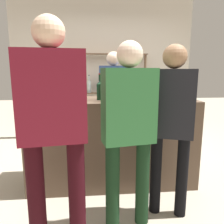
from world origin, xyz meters
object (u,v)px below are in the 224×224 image
object	(u,v)px
customer_right	(172,118)
server_behind_counter	(113,95)
customer_center	(129,124)
counter_bottle_1	(55,88)
counter_bottle_0	(168,90)
customer_left	(53,119)
ice_bucket	(162,90)
counter_bottle_4	(110,90)
cork_jar	(58,95)
counter_bottle_2	(62,89)
wine_glass	(73,89)
counter_bottle_3	(100,90)

from	to	relation	value
customer_right	server_behind_counter	distance (m)	1.69
customer_center	counter_bottle_1	bearing A→B (deg)	31.96
counter_bottle_0	customer_left	world-z (taller)	customer_left
ice_bucket	customer_center	distance (m)	1.14
counter_bottle_4	server_behind_counter	bearing A→B (deg)	82.47
counter_bottle_0	customer_center	distance (m)	0.92
cork_jar	server_behind_counter	distance (m)	1.31
counter_bottle_1	counter_bottle_2	size ratio (longest dim) A/B	1.08
counter_bottle_0	counter_bottle_2	size ratio (longest dim) A/B	0.92
wine_glass	server_behind_counter	bearing A→B (deg)	57.98
counter_bottle_1	counter_bottle_2	bearing A→B (deg)	53.43
cork_jar	customer_right	distance (m)	1.24
customer_right	server_behind_counter	world-z (taller)	server_behind_counter
counter_bottle_2	counter_bottle_4	bearing A→B (deg)	-26.83
counter_bottle_1	wine_glass	xyz separation A→B (m)	(0.20, 0.05, -0.01)
counter_bottle_0	cork_jar	world-z (taller)	counter_bottle_0
ice_bucket	server_behind_counter	size ratio (longest dim) A/B	0.13
server_behind_counter	customer_left	world-z (taller)	customer_left
customer_left	counter_bottle_0	bearing A→B (deg)	-61.72
counter_bottle_3	wine_glass	world-z (taller)	counter_bottle_3
counter_bottle_1	counter_bottle_0	bearing A→B (deg)	-5.64
customer_left	wine_glass	bearing A→B (deg)	-10.73
counter_bottle_4	ice_bucket	size ratio (longest dim) A/B	1.65
counter_bottle_0	counter_bottle_1	size ratio (longest dim) A/B	0.85
counter_bottle_2	customer_center	bearing A→B (deg)	-54.24
counter_bottle_0	cork_jar	xyz separation A→B (m)	(-1.25, 0.00, -0.04)
counter_bottle_1	counter_bottle_3	distance (m)	0.52
customer_center	customer_left	distance (m)	0.61
customer_left	customer_center	bearing A→B (deg)	-84.09
counter_bottle_2	ice_bucket	distance (m)	1.24
counter_bottle_2	customer_center	world-z (taller)	customer_center
counter_bottle_0	customer_center	xyz separation A→B (m)	(-0.57, -0.69, -0.21)
counter_bottle_2	server_behind_counter	distance (m)	1.12
counter_bottle_0	customer_center	bearing A→B (deg)	-129.85
customer_center	customer_left	bearing A→B (deg)	93.17
counter_bottle_3	customer_right	world-z (taller)	customer_right
customer_center	counter_bottle_4	bearing A→B (deg)	-0.00
counter_bottle_2	customer_right	size ratio (longest dim) A/B	0.20
counter_bottle_1	customer_left	world-z (taller)	customer_left
counter_bottle_3	cork_jar	bearing A→B (deg)	-169.68
server_behind_counter	counter_bottle_4	bearing A→B (deg)	-8.08
cork_jar	customer_center	size ratio (longest dim) A/B	0.09
counter_bottle_1	customer_right	size ratio (longest dim) A/B	0.22
wine_glass	ice_bucket	world-z (taller)	ice_bucket
ice_bucket	server_behind_counter	bearing A→B (deg)	123.59
counter_bottle_3	cork_jar	world-z (taller)	counter_bottle_3
customer_right	customer_center	size ratio (longest dim) A/B	1.00
counter_bottle_0	customer_left	size ratio (longest dim) A/B	0.17
counter_bottle_1	wine_glass	world-z (taller)	counter_bottle_1
cork_jar	server_behind_counter	size ratio (longest dim) A/B	0.09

